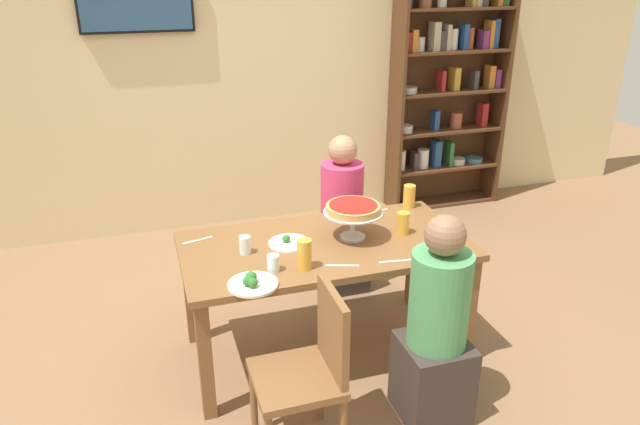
{
  "coord_description": "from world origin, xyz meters",
  "views": [
    {
      "loc": [
        -0.95,
        -2.9,
        2.23
      ],
      "look_at": [
        0.0,
        0.1,
        0.89
      ],
      "focal_mm": 33.26,
      "sensor_mm": 36.0,
      "label": 1
    }
  ],
  "objects_px": {
    "salad_plate_near_diner": "(289,242)",
    "cutlery_fork_near": "(198,240)",
    "diner_near_right": "(436,335)",
    "beer_glass_amber_spare": "(304,254)",
    "bookshelf": "(448,85)",
    "dining_table": "(325,258)",
    "cutlery_knife_near": "(395,261)",
    "diner_far_right": "(341,225)",
    "water_glass_clear_near": "(245,245)",
    "cutlery_fork_far": "(343,266)",
    "salad_plate_spare": "(442,237)",
    "deep_dish_pizza_stand": "(353,211)",
    "beer_glass_amber_short": "(409,196)",
    "beer_glass_amber_tall": "(403,223)",
    "salad_plate_far_diner": "(252,283)",
    "chair_near_left": "(310,366)",
    "water_glass_clear_far": "(273,263)",
    "cutlery_knife_far": "(376,212)"
  },
  "relations": [
    {
      "from": "salad_plate_near_diner",
      "to": "cutlery_fork_near",
      "type": "xyz_separation_m",
      "value": [
        -0.49,
        0.2,
        -0.01
      ]
    },
    {
      "from": "diner_near_right",
      "to": "beer_glass_amber_spare",
      "type": "xyz_separation_m",
      "value": [
        -0.56,
        0.44,
        0.33
      ]
    },
    {
      "from": "bookshelf",
      "to": "cutlery_fork_near",
      "type": "height_order",
      "value": "bookshelf"
    },
    {
      "from": "dining_table",
      "to": "cutlery_knife_near",
      "type": "bearing_deg",
      "value": -49.04
    },
    {
      "from": "diner_far_right",
      "to": "beer_glass_amber_spare",
      "type": "relative_size",
      "value": 7.03
    },
    {
      "from": "dining_table",
      "to": "water_glass_clear_near",
      "type": "distance_m",
      "value": 0.48
    },
    {
      "from": "diner_near_right",
      "to": "cutlery_fork_far",
      "type": "height_order",
      "value": "diner_near_right"
    },
    {
      "from": "diner_far_right",
      "to": "salad_plate_spare",
      "type": "xyz_separation_m",
      "value": [
        0.3,
        -0.89,
        0.27
      ]
    },
    {
      "from": "deep_dish_pizza_stand",
      "to": "cutlery_knife_near",
      "type": "height_order",
      "value": "deep_dish_pizza_stand"
    },
    {
      "from": "beer_glass_amber_short",
      "to": "beer_glass_amber_spare",
      "type": "distance_m",
      "value": 1.07
    },
    {
      "from": "cutlery_fork_far",
      "to": "cutlery_fork_near",
      "type": "bearing_deg",
      "value": 160.89
    },
    {
      "from": "deep_dish_pizza_stand",
      "to": "beer_glass_amber_tall",
      "type": "distance_m",
      "value": 0.32
    },
    {
      "from": "salad_plate_spare",
      "to": "dining_table",
      "type": "bearing_deg",
      "value": 166.14
    },
    {
      "from": "diner_far_right",
      "to": "salad_plate_far_diner",
      "type": "bearing_deg",
      "value": -38.48
    },
    {
      "from": "chair_near_left",
      "to": "beer_glass_amber_short",
      "type": "xyz_separation_m",
      "value": [
        1.0,
        1.08,
        0.33
      ]
    },
    {
      "from": "cutlery_fork_near",
      "to": "cutlery_knife_near",
      "type": "height_order",
      "value": "same"
    },
    {
      "from": "diner_near_right",
      "to": "water_glass_clear_far",
      "type": "distance_m",
      "value": 0.91
    },
    {
      "from": "beer_glass_amber_tall",
      "to": "cutlery_fork_near",
      "type": "distance_m",
      "value": 1.2
    },
    {
      "from": "beer_glass_amber_short",
      "to": "chair_near_left",
      "type": "bearing_deg",
      "value": -132.86
    },
    {
      "from": "diner_far_right",
      "to": "salad_plate_spare",
      "type": "relative_size",
      "value": 5.55
    },
    {
      "from": "diner_near_right",
      "to": "cutlery_knife_near",
      "type": "distance_m",
      "value": 0.45
    },
    {
      "from": "salad_plate_far_diner",
      "to": "bookshelf",
      "type": "bearing_deg",
      "value": 45.04
    },
    {
      "from": "cutlery_knife_near",
      "to": "cutlery_fork_near",
      "type": "bearing_deg",
      "value": 156.58
    },
    {
      "from": "beer_glass_amber_tall",
      "to": "cutlery_fork_far",
      "type": "distance_m",
      "value": 0.55
    },
    {
      "from": "beer_glass_amber_tall",
      "to": "water_glass_clear_far",
      "type": "distance_m",
      "value": 0.86
    },
    {
      "from": "deep_dish_pizza_stand",
      "to": "salad_plate_spare",
      "type": "distance_m",
      "value": 0.54
    },
    {
      "from": "salad_plate_far_diner",
      "to": "cutlery_knife_near",
      "type": "bearing_deg",
      "value": 1.59
    },
    {
      "from": "dining_table",
      "to": "cutlery_knife_near",
      "type": "relative_size",
      "value": 9.11
    },
    {
      "from": "cutlery_fork_far",
      "to": "cutlery_knife_far",
      "type": "xyz_separation_m",
      "value": [
        0.45,
        0.62,
        0.0
      ]
    },
    {
      "from": "beer_glass_amber_short",
      "to": "cutlery_fork_near",
      "type": "xyz_separation_m",
      "value": [
        -1.39,
        -0.1,
        -0.07
      ]
    },
    {
      "from": "cutlery_knife_near",
      "to": "cutlery_knife_far",
      "type": "bearing_deg",
      "value": 83.24
    },
    {
      "from": "salad_plate_near_diner",
      "to": "beer_glass_amber_spare",
      "type": "relative_size",
      "value": 1.44
    },
    {
      "from": "beer_glass_amber_tall",
      "to": "cutlery_knife_near",
      "type": "relative_size",
      "value": 0.75
    },
    {
      "from": "salad_plate_far_diner",
      "to": "cutlery_knife_near",
      "type": "xyz_separation_m",
      "value": [
        0.79,
        0.02,
        -0.02
      ]
    },
    {
      "from": "chair_near_left",
      "to": "water_glass_clear_far",
      "type": "bearing_deg",
      "value": 5.52
    },
    {
      "from": "salad_plate_spare",
      "to": "beer_glass_amber_short",
      "type": "bearing_deg",
      "value": 86.34
    },
    {
      "from": "chair_near_left",
      "to": "diner_far_right",
      "type": "bearing_deg",
      "value": -24.73
    },
    {
      "from": "beer_glass_amber_tall",
      "to": "salad_plate_near_diner",
      "type": "bearing_deg",
      "value": 174.51
    },
    {
      "from": "water_glass_clear_near",
      "to": "cutlery_fork_far",
      "type": "relative_size",
      "value": 0.56
    },
    {
      "from": "water_glass_clear_far",
      "to": "deep_dish_pizza_stand",
      "type": "bearing_deg",
      "value": 25.23
    },
    {
      "from": "salad_plate_far_diner",
      "to": "beer_glass_amber_tall",
      "type": "distance_m",
      "value": 1.03
    },
    {
      "from": "diner_far_right",
      "to": "cutlery_knife_near",
      "type": "xyz_separation_m",
      "value": [
        -0.07,
        -1.06,
        0.25
      ]
    },
    {
      "from": "chair_near_left",
      "to": "cutlery_knife_far",
      "type": "xyz_separation_m",
      "value": [
        0.77,
        1.06,
        0.26
      ]
    },
    {
      "from": "bookshelf",
      "to": "cutlery_knife_near",
      "type": "distance_m",
      "value": 2.85
    },
    {
      "from": "diner_far_right",
      "to": "salad_plate_near_diner",
      "type": "xyz_separation_m",
      "value": [
        -0.56,
        -0.68,
        0.26
      ]
    },
    {
      "from": "salad_plate_near_diner",
      "to": "water_glass_clear_far",
      "type": "relative_size",
      "value": 2.61
    },
    {
      "from": "cutlery_fork_far",
      "to": "beer_glass_amber_spare",
      "type": "bearing_deg",
      "value": -172.41
    },
    {
      "from": "cutlery_fork_near",
      "to": "cutlery_knife_far",
      "type": "bearing_deg",
      "value": 169.85
    },
    {
      "from": "cutlery_knife_far",
      "to": "diner_near_right",
      "type": "bearing_deg",
      "value": 72.94
    },
    {
      "from": "salad_plate_near_diner",
      "to": "salad_plate_far_diner",
      "type": "bearing_deg",
      "value": -126.23
    }
  ]
}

